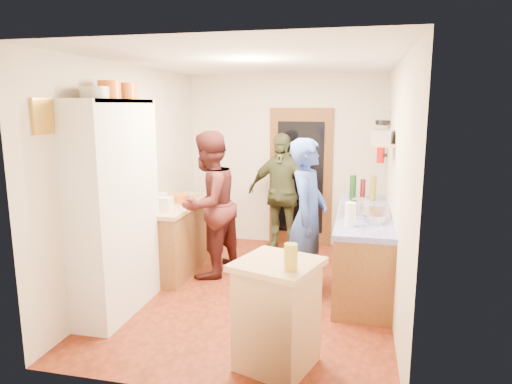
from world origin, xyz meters
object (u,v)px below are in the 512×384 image
(hutch_body, at_px, (115,209))
(person_left, at_px, (213,204))
(person_back, at_px, (282,193))
(right_counter_base, at_px, (362,250))
(person_hob, at_px, (310,218))
(island_base, at_px, (277,317))

(hutch_body, distance_m, person_left, 1.39)
(person_back, bearing_deg, person_left, -109.56)
(right_counter_base, height_order, person_hob, person_hob)
(hutch_body, height_order, person_hob, hutch_body)
(island_base, bearing_deg, person_back, 98.93)
(person_hob, xyz_separation_m, person_left, (-1.25, 0.33, 0.03))
(person_hob, bearing_deg, island_base, -175.15)
(hutch_body, height_order, island_base, hutch_body)
(right_counter_base, xyz_separation_m, person_back, (-1.16, 1.00, 0.46))
(island_base, relative_size, person_hob, 0.48)
(right_counter_base, relative_size, person_back, 1.25)
(person_back, bearing_deg, right_counter_base, -28.20)
(island_base, height_order, person_hob, person_hob)
(hutch_body, relative_size, island_base, 2.56)
(right_counter_base, relative_size, person_left, 1.20)
(hutch_body, xyz_separation_m, person_back, (1.34, 2.30, -0.22))
(hutch_body, height_order, right_counter_base, hutch_body)
(person_left, bearing_deg, person_hob, 94.09)
(island_base, xyz_separation_m, person_back, (-0.47, 2.98, 0.45))
(right_counter_base, bearing_deg, person_back, 139.15)
(hutch_body, bearing_deg, island_base, -20.65)
(hutch_body, height_order, person_left, hutch_body)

